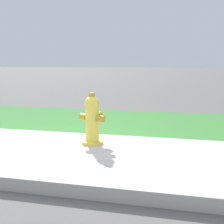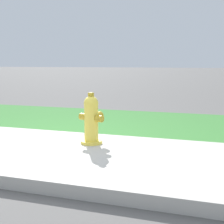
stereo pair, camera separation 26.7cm
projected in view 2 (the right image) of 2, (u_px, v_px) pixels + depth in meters
name	position (u px, v px, depth m)	size (l,w,h in m)	color
ground_plane	(51.00, 151.00, 3.80)	(120.00, 120.00, 0.00)	#5B5956
sidewalk_pavement	(51.00, 151.00, 3.80)	(18.00, 2.01, 0.01)	#BCB7AD
grass_verge	(107.00, 119.00, 5.87)	(18.00, 2.38, 0.01)	#387A33
fire_hydrant_by_grass_verge	(92.00, 120.00, 4.08)	(0.37, 0.34, 0.68)	yellow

